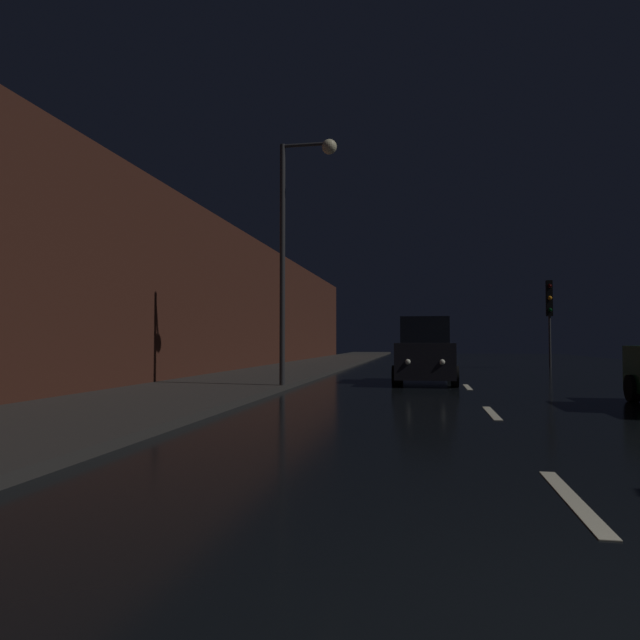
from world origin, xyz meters
name	(u,v)px	position (x,y,z in m)	size (l,w,h in m)	color
ground	(454,373)	(0.00, 24.50, -0.01)	(27.41, 84.00, 0.02)	black
sidewalk_left	(293,370)	(-7.51, 24.50, 0.07)	(4.40, 84.00, 0.15)	#33302D
building_facade_left	(216,297)	(-10.11, 21.00, 3.31)	(0.80, 63.00, 6.62)	#472319
lane_centerline	(491,412)	(0.00, 9.46, 0.01)	(0.16, 15.19, 0.01)	beige
traffic_light_far_right	(549,305)	(5.21, 29.67, 3.37)	(0.31, 0.46, 4.66)	#38383A
streetlamp_overhead	(297,225)	(-4.95, 13.86, 4.84)	(1.70, 0.44, 7.32)	#2D2D30
car_approaching_headlights	(425,353)	(-1.30, 17.46, 1.03)	(2.06, 4.46, 2.25)	black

